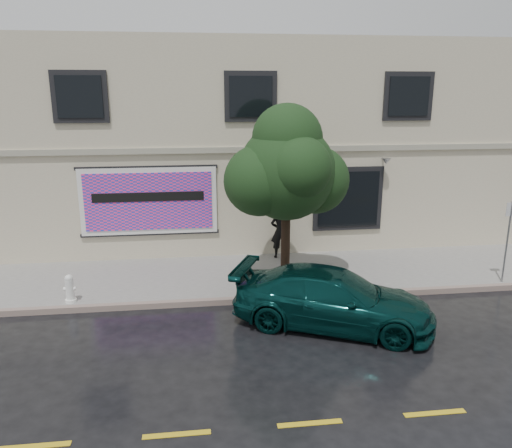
{
  "coord_description": "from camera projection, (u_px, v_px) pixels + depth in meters",
  "views": [
    {
      "loc": [
        -1.8,
        -10.5,
        5.39
      ],
      "look_at": [
        -0.19,
        2.2,
        1.94
      ],
      "focal_mm": 35.0,
      "sensor_mm": 36.0,
      "label": 1
    }
  ],
  "objects": [
    {
      "name": "ground",
      "position": [
        276.0,
        328.0,
        11.68
      ],
      "size": [
        90.0,
        90.0,
        0.0
      ],
      "primitive_type": "plane",
      "color": "black",
      "rests_on": "ground"
    },
    {
      "name": "pedestrian",
      "position": [
        281.0,
        231.0,
        15.93
      ],
      "size": [
        0.66,
        0.46,
        1.74
      ],
      "primitive_type": "imported",
      "rotation": [
        0.0,
        0.0,
        3.07
      ],
      "color": "black",
      "rests_on": "sidewalk"
    },
    {
      "name": "sidewalk",
      "position": [
        258.0,
        275.0,
        14.77
      ],
      "size": [
        20.0,
        3.5,
        0.15
      ],
      "primitive_type": "cube",
      "color": "#9D9A94",
      "rests_on": "ground"
    },
    {
      "name": "billboard",
      "position": [
        149.0,
        201.0,
        15.47
      ],
      "size": [
        4.3,
        0.16,
        2.2
      ],
      "color": "white",
      "rests_on": "ground"
    },
    {
      "name": "street_tree",
      "position": [
        287.0,
        172.0,
        13.0
      ],
      "size": [
        2.55,
        2.55,
        4.45
      ],
      "color": "#2F1E15",
      "rests_on": "sidewalk"
    },
    {
      "name": "building",
      "position": [
        239.0,
        140.0,
        19.39
      ],
      "size": [
        20.0,
        8.12,
        7.0
      ],
      "color": "#BDB298",
      "rests_on": "ground"
    },
    {
      "name": "fire_hydrant",
      "position": [
        70.0,
        289.0,
        12.66
      ],
      "size": [
        0.3,
        0.28,
        0.74
      ],
      "rotation": [
        0.0,
        0.0,
        -0.22
      ],
      "color": "white",
      "rests_on": "sidewalk"
    },
    {
      "name": "sign_pole",
      "position": [
        508.0,
        234.0,
        13.72
      ],
      "size": [
        0.29,
        0.05,
        2.33
      ],
      "rotation": [
        0.0,
        0.0,
        -0.08
      ],
      "color": "gray",
      "rests_on": "sidewalk"
    },
    {
      "name": "curb",
      "position": [
        266.0,
        299.0,
        13.1
      ],
      "size": [
        20.0,
        0.18,
        0.16
      ],
      "primitive_type": "cube",
      "color": "slate",
      "rests_on": "ground"
    },
    {
      "name": "car",
      "position": [
        333.0,
        299.0,
        11.65
      ],
      "size": [
        5.07,
        3.72,
        1.35
      ],
      "primitive_type": "imported",
      "rotation": [
        0.0,
        0.0,
        1.16
      ],
      "color": "#083230",
      "rests_on": "ground"
    },
    {
      "name": "road_marking",
      "position": [
        310.0,
        423.0,
        8.32
      ],
      "size": [
        19.0,
        0.12,
        0.01
      ],
      "primitive_type": "cube",
      "color": "gold",
      "rests_on": "ground"
    },
    {
      "name": "umbrella",
      "position": [
        281.0,
        194.0,
        15.61
      ],
      "size": [
        1.05,
        1.05,
        0.73
      ],
      "primitive_type": "imported",
      "rotation": [
        0.0,
        0.0,
        0.07
      ],
      "color": "black",
      "rests_on": "pedestrian"
    }
  ]
}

